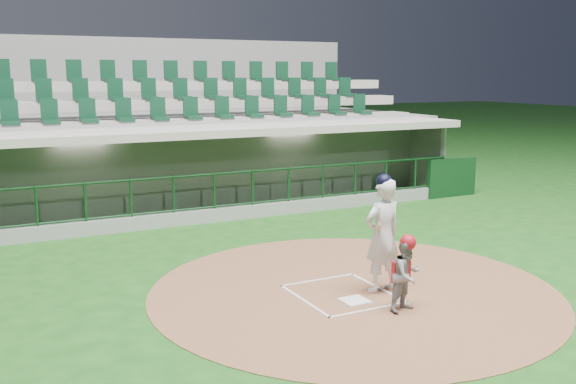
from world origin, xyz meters
name	(u,v)px	position (x,y,z in m)	size (l,w,h in m)	color
ground	(333,289)	(0.00, 0.00, 0.00)	(120.00, 120.00, 0.00)	#164614
dirt_circle	(354,290)	(0.30, -0.20, 0.01)	(7.20, 7.20, 0.01)	brown
home_plate	(355,301)	(0.00, -0.70, 0.02)	(0.43, 0.43, 0.02)	white
batter_box_chalk	(342,294)	(0.00, -0.30, 0.02)	(1.55, 1.80, 0.01)	white
dugout_structure	(194,175)	(0.09, 7.83, 0.96)	(16.40, 3.70, 3.00)	gray
seating_deck	(160,148)	(0.00, 10.91, 1.42)	(17.00, 6.72, 5.15)	gray
batter	(383,234)	(0.69, -0.48, 1.05)	(0.93, 0.92, 2.09)	silver
catcher	(407,273)	(0.51, -1.42, 0.63)	(0.67, 0.58, 1.26)	gray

